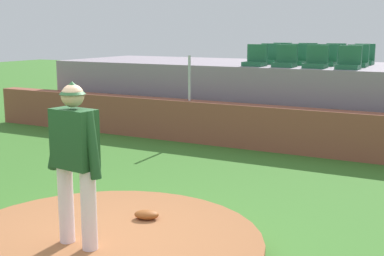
{
  "coord_description": "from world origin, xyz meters",
  "views": [
    {
      "loc": [
        3.41,
        -4.31,
        2.48
      ],
      "look_at": [
        0.0,
        2.08,
        1.12
      ],
      "focal_mm": 48.91,
      "sensor_mm": 36.0,
      "label": 1
    }
  ],
  "objects_px": {
    "stadium_chair_1": "(286,60)",
    "stadium_chair_4": "(269,58)",
    "fielding_glove": "(147,215)",
    "stadium_chair_0": "(256,59)",
    "stadium_chair_10": "(335,57)",
    "stadium_chair_9": "(306,57)",
    "stadium_chair_6": "(326,59)",
    "stadium_chair_11": "(364,58)",
    "stadium_chair_3": "(349,62)",
    "stadium_chair_5": "(296,58)",
    "stadium_chair_2": "(316,61)",
    "pitcher": "(75,152)",
    "stadium_chair_7": "(357,60)",
    "stadium_chair_8": "(281,56)"
  },
  "relations": [
    {
      "from": "stadium_chair_0",
      "to": "stadium_chair_6",
      "type": "height_order",
      "value": "same"
    },
    {
      "from": "pitcher",
      "to": "stadium_chair_5",
      "type": "bearing_deg",
      "value": 98.34
    },
    {
      "from": "stadium_chair_4",
      "to": "stadium_chair_6",
      "type": "relative_size",
      "value": 1.0
    },
    {
      "from": "stadium_chair_6",
      "to": "stadium_chair_10",
      "type": "height_order",
      "value": "same"
    },
    {
      "from": "stadium_chair_1",
      "to": "stadium_chair_11",
      "type": "relative_size",
      "value": 1.0
    },
    {
      "from": "pitcher",
      "to": "stadium_chair_6",
      "type": "xyz_separation_m",
      "value": [
        0.49,
        8.33,
        0.58
      ]
    },
    {
      "from": "stadium_chair_6",
      "to": "stadium_chair_11",
      "type": "bearing_deg",
      "value": -128.56
    },
    {
      "from": "stadium_chair_9",
      "to": "stadium_chair_7",
      "type": "bearing_deg",
      "value": 147.22
    },
    {
      "from": "stadium_chair_5",
      "to": "stadium_chair_10",
      "type": "height_order",
      "value": "same"
    },
    {
      "from": "stadium_chair_3",
      "to": "stadium_chair_5",
      "type": "distance_m",
      "value": 1.69
    },
    {
      "from": "stadium_chair_2",
      "to": "stadium_chair_11",
      "type": "height_order",
      "value": "same"
    },
    {
      "from": "stadium_chair_9",
      "to": "stadium_chair_11",
      "type": "height_order",
      "value": "same"
    },
    {
      "from": "stadium_chair_0",
      "to": "stadium_chair_5",
      "type": "relative_size",
      "value": 1.0
    },
    {
      "from": "stadium_chair_5",
      "to": "stadium_chair_6",
      "type": "relative_size",
      "value": 1.0
    },
    {
      "from": "stadium_chair_9",
      "to": "stadium_chair_10",
      "type": "bearing_deg",
      "value": -179.6
    },
    {
      "from": "stadium_chair_3",
      "to": "pitcher",
      "type": "bearing_deg",
      "value": 80.8
    },
    {
      "from": "fielding_glove",
      "to": "stadium_chair_0",
      "type": "xyz_separation_m",
      "value": [
        -1.13,
        6.43,
        1.54
      ]
    },
    {
      "from": "stadium_chair_6",
      "to": "stadium_chair_10",
      "type": "relative_size",
      "value": 1.0
    },
    {
      "from": "stadium_chair_1",
      "to": "stadium_chair_2",
      "type": "distance_m",
      "value": 0.7
    },
    {
      "from": "stadium_chair_9",
      "to": "fielding_glove",
      "type": "bearing_deg",
      "value": 93.07
    },
    {
      "from": "stadium_chair_1",
      "to": "stadium_chair_6",
      "type": "xyz_separation_m",
      "value": [
        0.7,
        0.88,
        0.0
      ]
    },
    {
      "from": "stadium_chair_2",
      "to": "stadium_chair_9",
      "type": "bearing_deg",
      "value": -67.8
    },
    {
      "from": "stadium_chair_10",
      "to": "stadium_chair_5",
      "type": "bearing_deg",
      "value": 51.77
    },
    {
      "from": "stadium_chair_1",
      "to": "stadium_chair_10",
      "type": "height_order",
      "value": "same"
    },
    {
      "from": "stadium_chair_5",
      "to": "stadium_chair_8",
      "type": "xyz_separation_m",
      "value": [
        -0.68,
        0.93,
        0.0
      ]
    },
    {
      "from": "stadium_chair_5",
      "to": "stadium_chair_4",
      "type": "bearing_deg",
      "value": -2.97
    },
    {
      "from": "stadium_chair_8",
      "to": "stadium_chair_6",
      "type": "bearing_deg",
      "value": 146.82
    },
    {
      "from": "stadium_chair_4",
      "to": "stadium_chair_0",
      "type": "bearing_deg",
      "value": 89.78
    },
    {
      "from": "stadium_chair_3",
      "to": "stadium_chair_10",
      "type": "height_order",
      "value": "same"
    },
    {
      "from": "stadium_chair_1",
      "to": "stadium_chair_4",
      "type": "relative_size",
      "value": 1.0
    },
    {
      "from": "stadium_chair_1",
      "to": "stadium_chair_6",
      "type": "bearing_deg",
      "value": -128.25
    },
    {
      "from": "stadium_chair_6",
      "to": "stadium_chair_2",
      "type": "bearing_deg",
      "value": 90.34
    },
    {
      "from": "pitcher",
      "to": "stadium_chair_5",
      "type": "relative_size",
      "value": 3.5
    },
    {
      "from": "stadium_chair_2",
      "to": "stadium_chair_8",
      "type": "height_order",
      "value": "same"
    },
    {
      "from": "stadium_chair_1",
      "to": "stadium_chair_6",
      "type": "height_order",
      "value": "same"
    },
    {
      "from": "stadium_chair_10",
      "to": "stadium_chair_9",
      "type": "bearing_deg",
      "value": 0.4
    },
    {
      "from": "stadium_chair_5",
      "to": "stadium_chair_3",
      "type": "bearing_deg",
      "value": 148.73
    },
    {
      "from": "stadium_chair_2",
      "to": "stadium_chair_1",
      "type": "bearing_deg",
      "value": -0.12
    },
    {
      "from": "pitcher",
      "to": "stadium_chair_7",
      "type": "bearing_deg",
      "value": 88.43
    },
    {
      "from": "stadium_chair_0",
      "to": "stadium_chair_5",
      "type": "distance_m",
      "value": 1.12
    },
    {
      "from": "stadium_chair_2",
      "to": "stadium_chair_6",
      "type": "distance_m",
      "value": 0.88
    },
    {
      "from": "pitcher",
      "to": "stadium_chair_4",
      "type": "distance_m",
      "value": 8.42
    },
    {
      "from": "pitcher",
      "to": "stadium_chair_0",
      "type": "height_order",
      "value": "stadium_chair_0"
    },
    {
      "from": "stadium_chair_6",
      "to": "stadium_chair_10",
      "type": "bearing_deg",
      "value": -89.76
    },
    {
      "from": "stadium_chair_0",
      "to": "stadium_chair_6",
      "type": "bearing_deg",
      "value": -147.58
    },
    {
      "from": "stadium_chair_0",
      "to": "stadium_chair_4",
      "type": "height_order",
      "value": "same"
    },
    {
      "from": "stadium_chair_6",
      "to": "stadium_chair_10",
      "type": "xyz_separation_m",
      "value": [
        -0.0,
        0.91,
        0.0
      ]
    },
    {
      "from": "stadium_chair_4",
      "to": "stadium_chair_6",
      "type": "bearing_deg",
      "value": 179.14
    },
    {
      "from": "stadium_chair_0",
      "to": "stadium_chair_8",
      "type": "distance_m",
      "value": 1.82
    },
    {
      "from": "stadium_chair_3",
      "to": "stadium_chair_8",
      "type": "xyz_separation_m",
      "value": [
        -2.12,
        1.81,
        0.0
      ]
    }
  ]
}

